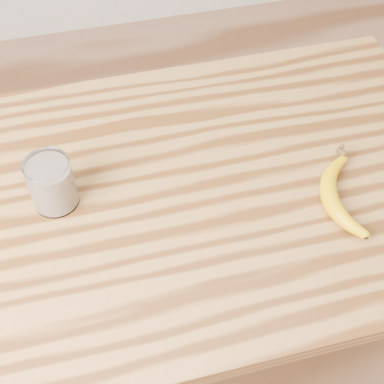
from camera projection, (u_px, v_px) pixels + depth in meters
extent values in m
plane|color=#90684B|center=(197.00, 352.00, 1.84)|extent=(4.00, 4.00, 0.00)
cube|color=olive|center=(199.00, 190.00, 1.15)|extent=(1.20, 0.80, 0.04)
cylinder|color=brown|center=(328.00, 168.00, 1.79)|extent=(0.06, 0.06, 0.86)
cylinder|color=white|center=(52.00, 183.00, 1.06)|extent=(0.09, 0.09, 0.11)
torus|color=white|center=(46.00, 164.00, 1.02)|extent=(0.09, 0.09, 0.00)
cylinder|color=beige|center=(52.00, 185.00, 1.07)|extent=(0.09, 0.09, 0.10)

